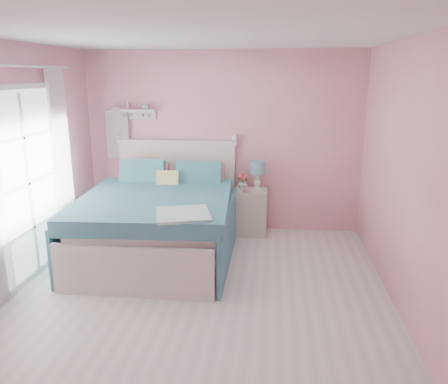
% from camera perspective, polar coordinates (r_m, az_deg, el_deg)
% --- Properties ---
extents(floor, '(4.50, 4.50, 0.00)m').
position_cam_1_polar(floor, '(4.68, -3.48, -13.73)').
color(floor, beige).
rests_on(floor, ground).
extents(room_shell, '(4.50, 4.50, 4.50)m').
position_cam_1_polar(room_shell, '(4.15, -3.83, 5.78)').
color(room_shell, pink).
rests_on(room_shell, floor).
extents(bed, '(1.91, 2.34, 1.33)m').
position_cam_1_polar(bed, '(5.63, -8.38, -3.97)').
color(bed, silver).
rests_on(bed, floor).
extents(nightstand, '(0.46, 0.45, 0.66)m').
position_cam_1_polar(nightstand, '(6.34, 3.51, -2.55)').
color(nightstand, beige).
rests_on(nightstand, floor).
extents(table_lamp, '(0.20, 0.20, 0.41)m').
position_cam_1_polar(table_lamp, '(6.23, 4.39, 2.94)').
color(table_lamp, white).
rests_on(table_lamp, nightstand).
extents(vase, '(0.17, 0.17, 0.14)m').
position_cam_1_polar(vase, '(6.28, 2.46, 1.09)').
color(vase, silver).
rests_on(vase, nightstand).
extents(teacup, '(0.11, 0.11, 0.08)m').
position_cam_1_polar(teacup, '(6.10, 2.94, 0.35)').
color(teacup, pink).
rests_on(teacup, nightstand).
extents(roses, '(0.14, 0.11, 0.12)m').
position_cam_1_polar(roses, '(6.25, 2.45, 2.08)').
color(roses, '#E44D5E').
rests_on(roses, vase).
extents(wall_shelf, '(0.50, 0.15, 0.25)m').
position_cam_1_polar(wall_shelf, '(6.55, -11.14, 10.27)').
color(wall_shelf, silver).
rests_on(wall_shelf, room_shell).
extents(hanging_dress, '(0.34, 0.03, 0.72)m').
position_cam_1_polar(hanging_dress, '(6.68, -13.72, 7.32)').
color(hanging_dress, white).
rests_on(hanging_dress, room_shell).
extents(french_door, '(0.04, 1.32, 2.16)m').
position_cam_1_polar(french_door, '(5.33, -24.26, 0.95)').
color(french_door, silver).
rests_on(french_door, floor).
extents(curtain_far, '(0.04, 0.40, 2.32)m').
position_cam_1_polar(curtain_far, '(5.92, -20.36, 3.69)').
color(curtain_far, white).
rests_on(curtain_far, floor).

